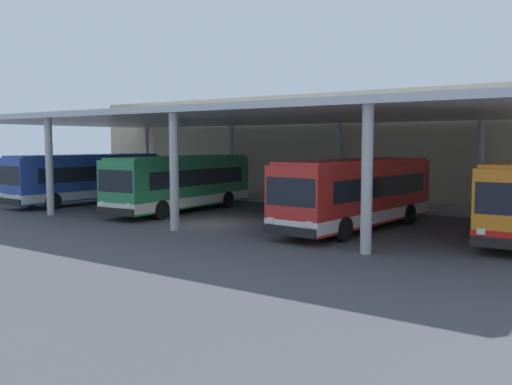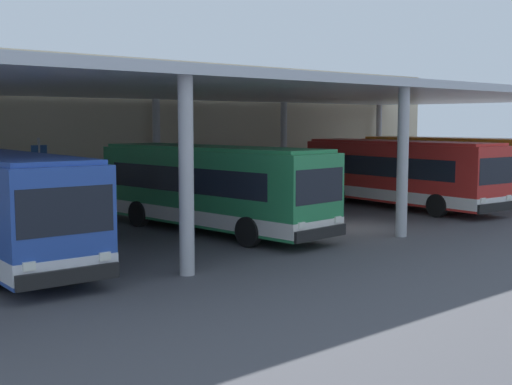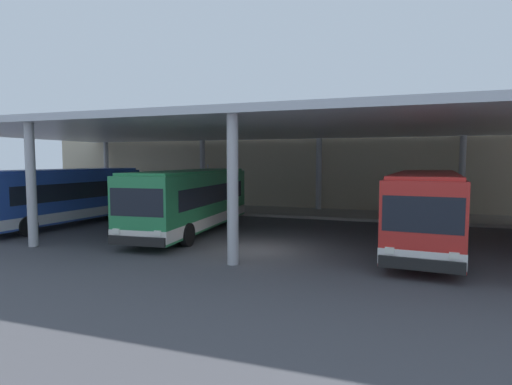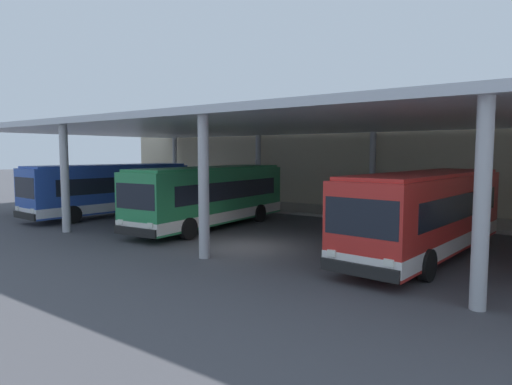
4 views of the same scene
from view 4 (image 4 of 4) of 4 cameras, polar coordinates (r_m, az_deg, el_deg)
The scene contains 10 objects.
ground_plane at distance 18.78m, azimuth -1.33°, elevation -6.90°, with size 200.00×200.00×0.00m, color #47474C.
platform_kerb at distance 28.82m, azimuth 13.17°, elevation -2.66°, with size 42.00×4.50×0.18m, color #A39E93.
station_building_facade at distance 31.59m, azimuth 15.65°, elevation 4.55°, with size 48.00×1.60×7.43m, color #C1B293.
canopy_shelter at distance 23.01m, azimuth 7.17°, elevation 8.50°, with size 40.00×17.00×5.55m.
bus_nearest_bay at distance 29.25m, azimuth -17.95°, elevation 0.42°, with size 3.10×10.65×3.17m.
bus_second_bay at distance 23.50m, azimuth -5.78°, elevation -0.43°, with size 3.31×10.69×3.17m.
bus_middle_bay at distance 17.87m, azimuth 20.86°, elevation -2.46°, with size 3.27×10.68×3.17m.
bench_waiting at distance 34.96m, azimuth -4.34°, elevation -0.26°, with size 1.80×0.45×0.92m.
trash_bin at distance 36.92m, azimuth -8.02°, elevation 0.01°, with size 0.52×0.52×0.98m.
banner_sign at distance 31.71m, azimuth 0.02°, elevation 1.60°, with size 0.70×0.12×3.20m.
Camera 4 is at (11.27, -14.50, 3.88)m, focal length 31.45 mm.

